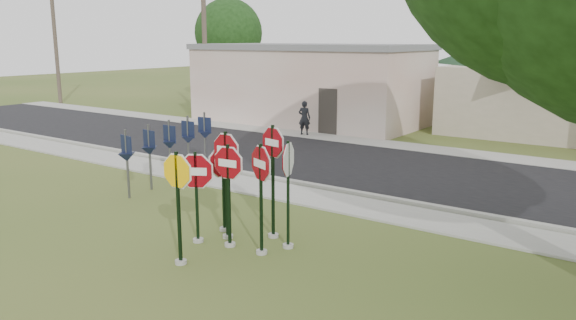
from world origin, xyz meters
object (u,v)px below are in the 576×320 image
Objects in this scene: stop_sign_yellow at (178,195)px; stop_sign_left at (196,186)px; utility_pole_near at (204,29)px; stop_sign_center at (229,183)px; pedestrian at (304,118)px.

stop_sign_yellow is 1.11× the size of stop_sign_left.
utility_pole_near is at bearing 132.91° from stop_sign_left.
stop_sign_yellow is at bearing -96.97° from stop_sign_center.
stop_sign_yellow is 20.81m from utility_pole_near.
utility_pole_near reaches higher than pedestrian.
stop_sign_left is at bearing 98.90° from pedestrian.
stop_sign_left is 0.23× the size of utility_pole_near.
pedestrian is (7.24, -1.03, -4.11)m from utility_pole_near.
stop_sign_left is (-0.76, -0.21, -0.14)m from stop_sign_center.
utility_pole_near reaches higher than stop_sign_yellow.
stop_sign_yellow is 1.28m from stop_sign_left.
stop_sign_left is (-0.60, 1.12, -0.15)m from stop_sign_yellow.
stop_sign_center is 0.25× the size of utility_pole_near.
stop_sign_center is at bearing -45.04° from utility_pole_near.
utility_pole_near is at bearing 132.02° from stop_sign_yellow.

